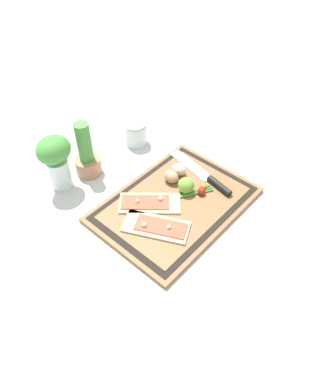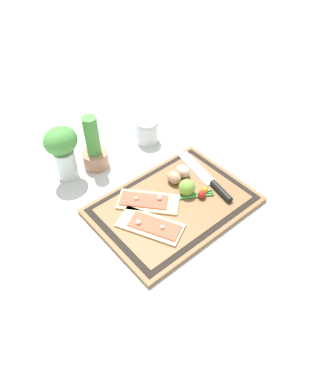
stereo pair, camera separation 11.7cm
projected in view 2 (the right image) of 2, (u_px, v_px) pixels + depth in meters
The scene contains 14 objects.
ground_plane at pixel (174, 207), 1.22m from camera, with size 6.00×6.00×0.00m, color silver.
cutting_board at pixel (174, 205), 1.22m from camera, with size 0.50×0.36×0.02m.
pizza_slice_near at pixel (151, 226), 1.14m from camera, with size 0.17×0.22×0.02m.
pizza_slice_far at pixel (147, 201), 1.21m from camera, with size 0.20×0.21×0.02m.
knife at pixel (213, 183), 1.26m from camera, with size 0.08×0.29×0.02m.
egg_brown at pixel (174, 177), 1.27m from camera, with size 0.04×0.05×0.04m, color tan.
egg_pink at pixel (183, 171), 1.29m from camera, with size 0.04×0.05×0.04m, color beige.
lime at pixel (187, 187), 1.22m from camera, with size 0.06×0.06×0.06m, color #70A838.
cherry_tomato_red at pixel (202, 195), 1.22m from camera, with size 0.03×0.03×0.03m, color red.
cherry_tomato_yellow at pixel (205, 190), 1.24m from camera, with size 0.02×0.02×0.02m, color orange.
scallion_bunch at pixel (171, 200), 1.22m from camera, with size 0.27×0.16×0.01m.
herb_pot at pixel (94, 150), 1.32m from camera, with size 0.09×0.09×0.21m.
sauce_jar at pixel (147, 132), 1.45m from camera, with size 0.09×0.09×0.09m.
herb_glass at pixel (62, 149), 1.24m from camera, with size 0.11×0.10×0.20m.
Camera 2 is at (-0.56, -0.61, 0.90)m, focal length 35.00 mm.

